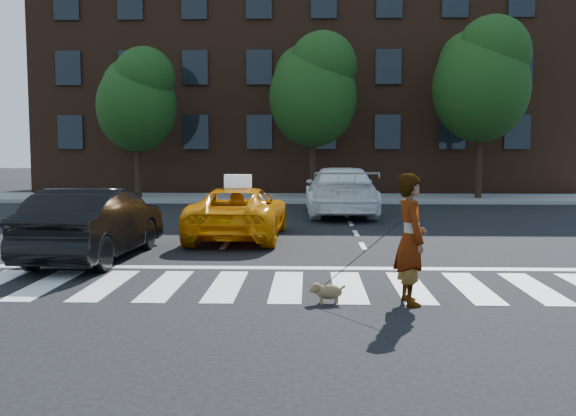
{
  "coord_description": "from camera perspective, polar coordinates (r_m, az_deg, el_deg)",
  "views": [
    {
      "loc": [
        0.36,
        -10.31,
        2.27
      ],
      "look_at": [
        -0.05,
        2.07,
        1.1
      ],
      "focal_mm": 40.0,
      "sensor_mm": 36.0,
      "label": 1
    }
  ],
  "objects": [
    {
      "name": "sidewalk_far",
      "position": [
        27.9,
        1.17,
        0.88
      ],
      "size": [
        30.0,
        4.0,
        0.15
      ],
      "primitive_type": "cube",
      "color": "slate",
      "rests_on": "ground"
    },
    {
      "name": "taxi",
      "position": [
        16.11,
        -4.37,
        -0.41
      ],
      "size": [
        2.3,
        4.71,
        1.29
      ],
      "primitive_type": "imported",
      "rotation": [
        0.0,
        0.0,
        3.11
      ],
      "color": "orange",
      "rests_on": "ground"
    },
    {
      "name": "stop_line",
      "position": [
        12.13,
        0.18,
        -5.36
      ],
      "size": [
        12.0,
        0.3,
        0.01
      ],
      "primitive_type": "cube",
      "color": "silver",
      "rests_on": "ground"
    },
    {
      "name": "tree_left",
      "position": [
        28.36,
        -13.25,
        9.64
      ],
      "size": [
        3.39,
        3.38,
        6.5
      ],
      "color": "black",
      "rests_on": "ground"
    },
    {
      "name": "white_suv",
      "position": [
        21.61,
        4.67,
        1.5
      ],
      "size": [
        2.4,
        5.62,
        1.62
      ],
      "primitive_type": "imported",
      "rotation": [
        0.0,
        0.0,
        3.17
      ],
      "color": "white",
      "rests_on": "ground"
    },
    {
      "name": "crosswalk",
      "position": [
        10.56,
        -0.09,
        -6.98
      ],
      "size": [
        13.0,
        2.4,
        0.01
      ],
      "primitive_type": "cube",
      "color": "silver",
      "rests_on": "ground"
    },
    {
      "name": "taxi_sign",
      "position": [
        15.85,
        -4.47,
        2.41
      ],
      "size": [
        0.66,
        0.3,
        0.32
      ],
      "primitive_type": "cube",
      "rotation": [
        0.0,
        0.0,
        3.11
      ],
      "color": "white",
      "rests_on": "taxi"
    },
    {
      "name": "tree_right",
      "position": [
        28.39,
        16.87,
        11.22
      ],
      "size": [
        4.0,
        4.0,
        7.7
      ],
      "color": "black",
      "rests_on": "ground"
    },
    {
      "name": "woman",
      "position": [
        9.42,
        10.86,
        -2.74
      ],
      "size": [
        0.55,
        0.75,
        1.91
      ],
      "primitive_type": "imported",
      "rotation": [
        0.0,
        0.0,
        1.71
      ],
      "color": "#999999",
      "rests_on": "ground"
    },
    {
      "name": "ground",
      "position": [
        10.56,
        -0.09,
        -7.01
      ],
      "size": [
        120.0,
        120.0,
        0.0
      ],
      "primitive_type": "plane",
      "color": "black",
      "rests_on": "ground"
    },
    {
      "name": "building",
      "position": [
        35.51,
        1.35,
        11.42
      ],
      "size": [
        26.0,
        10.0,
        12.0
      ],
      "primitive_type": "cube",
      "color": "#422517",
      "rests_on": "ground"
    },
    {
      "name": "dog",
      "position": [
        9.45,
        3.41,
        -7.4
      ],
      "size": [
        0.54,
        0.22,
        0.31
      ],
      "rotation": [
        0.0,
        0.0,
        0.03
      ],
      "color": "#876244",
      "rests_on": "ground"
    },
    {
      "name": "black_sedan",
      "position": [
        13.62,
        -16.79,
        -1.31
      ],
      "size": [
        1.81,
        4.54,
        1.47
      ],
      "primitive_type": "imported",
      "rotation": [
        0.0,
        0.0,
        3.08
      ],
      "color": "black",
      "rests_on": "ground"
    },
    {
      "name": "tree_mid",
      "position": [
        27.43,
        2.31,
        10.79
      ],
      "size": [
        3.69,
        3.69,
        7.1
      ],
      "color": "black",
      "rests_on": "ground"
    }
  ]
}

